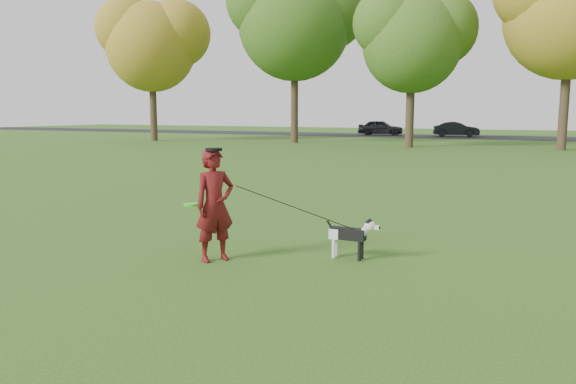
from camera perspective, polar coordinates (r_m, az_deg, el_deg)
The scene contains 8 objects.
ground at distance 8.16m, azimuth -1.01°, elevation -6.73°, with size 120.00×120.00×0.00m, color #285116.
road at distance 47.26m, azimuth 20.92°, elevation 5.18°, with size 120.00×7.00×0.02m, color black.
man at distance 7.94m, azimuth -7.45°, elevation -1.35°, with size 0.58×0.38×1.59m, color #520B14.
dog at distance 8.08m, azimuth 6.52°, elevation -4.18°, with size 0.81×0.16×0.62m.
car_left at distance 48.93m, azimuth 9.39°, elevation 6.47°, with size 1.53×3.81×1.30m, color black.
car_mid at distance 47.62m, azimuth 16.75°, elevation 6.13°, with size 1.26×3.61×1.19m, color black.
man_held_items at distance 7.80m, azimuth 1.09°, elevation -1.73°, with size 2.28×1.12×1.19m.
tree_row at distance 33.92m, azimuth 17.22°, elevation 16.89°, with size 51.74×8.86×12.01m.
Camera 1 is at (3.47, -7.08, 2.11)m, focal length 35.00 mm.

